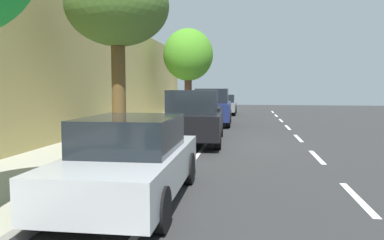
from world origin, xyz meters
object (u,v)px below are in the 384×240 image
(street_tree_near_cyclist, at_px, (188,55))
(pedestrian_on_phone, at_px, (173,102))
(bicycle_at_curb, at_px, (177,134))
(parked_pickup_black_mid, at_px, (195,118))
(parked_sedan_grey_nearest, at_px, (224,105))
(parked_suv_dark_blue_second, at_px, (213,106))
(street_tree_mid_block, at_px, (117,8))
(parked_sedan_silver_far, at_px, (132,160))
(cyclist_with_backpack, at_px, (174,114))

(street_tree_near_cyclist, height_order, pedestrian_on_phone, street_tree_near_cyclist)
(bicycle_at_curb, distance_m, pedestrian_on_phone, 11.03)
(parked_pickup_black_mid, bearing_deg, parked_sedan_grey_nearest, -90.39)
(parked_suv_dark_blue_second, distance_m, street_tree_mid_block, 10.22)
(parked_sedan_silver_far, bearing_deg, bicycle_at_curb, -86.01)
(parked_sedan_grey_nearest, xyz_separation_m, street_tree_near_cyclist, (2.09, 4.50, 3.39))
(parked_sedan_silver_far, bearing_deg, parked_pickup_black_mid, -90.56)
(street_tree_near_cyclist, bearing_deg, parked_suv_dark_blue_second, 117.05)
(cyclist_with_backpack, bearing_deg, street_tree_mid_block, 63.76)
(parked_sedan_silver_far, xyz_separation_m, street_tree_near_cyclist, (1.91, -18.11, 3.39))
(street_tree_near_cyclist, bearing_deg, parked_sedan_silver_far, 96.01)
(parked_suv_dark_blue_second, xyz_separation_m, parked_pickup_black_mid, (0.03, 6.76, -0.13))
(parked_pickup_black_mid, distance_m, street_tree_mid_block, 4.84)
(bicycle_at_curb, distance_m, cyclist_with_backpack, 0.87)
(parked_suv_dark_blue_second, height_order, parked_pickup_black_mid, parked_suv_dark_blue_second)
(bicycle_at_curb, bearing_deg, cyclist_with_backpack, -65.41)
(parked_pickup_black_mid, height_order, street_tree_near_cyclist, street_tree_near_cyclist)
(parked_pickup_black_mid, height_order, parked_sedan_silver_far, parked_pickup_black_mid)
(street_tree_mid_block, bearing_deg, parked_sedan_silver_far, 111.89)
(parked_sedan_silver_far, height_order, bicycle_at_curb, parked_sedan_silver_far)
(parked_sedan_silver_far, relative_size, pedestrian_on_phone, 2.71)
(parked_suv_dark_blue_second, xyz_separation_m, bicycle_at_curb, (0.58, 7.42, -0.66))
(pedestrian_on_phone, bearing_deg, cyclist_with_backpack, 101.57)
(street_tree_near_cyclist, distance_m, street_tree_mid_block, 13.37)
(parked_pickup_black_mid, xyz_separation_m, cyclist_with_backpack, (0.76, 0.18, 0.17))
(parked_sedan_silver_far, bearing_deg, street_tree_mid_block, -68.11)
(parked_sedan_grey_nearest, height_order, cyclist_with_backpack, cyclist_with_backpack)
(parked_suv_dark_blue_second, relative_size, bicycle_at_curb, 3.78)
(bicycle_at_curb, bearing_deg, parked_sedan_silver_far, 93.99)
(parked_sedan_silver_far, bearing_deg, cyclist_with_backpack, -84.58)
(parked_sedan_silver_far, xyz_separation_m, pedestrian_on_phone, (2.79, -17.52, 0.33))
(parked_suv_dark_blue_second, relative_size, pedestrian_on_phone, 2.91)
(cyclist_with_backpack, distance_m, pedestrian_on_phone, 10.51)
(parked_suv_dark_blue_second, bearing_deg, parked_sedan_grey_nearest, -90.50)
(parked_sedan_silver_far, distance_m, pedestrian_on_phone, 17.75)
(parked_sedan_silver_far, relative_size, street_tree_near_cyclist, 0.77)
(parked_sedan_grey_nearest, xyz_separation_m, cyclist_with_backpack, (0.86, 15.38, 0.31))
(bicycle_at_curb, relative_size, street_tree_mid_block, 0.23)
(parked_pickup_black_mid, xyz_separation_m, street_tree_mid_block, (1.98, 2.66, 3.53))
(street_tree_near_cyclist, bearing_deg, street_tree_mid_block, 90.00)
(bicycle_at_curb, bearing_deg, parked_pickup_black_mid, -129.79)
(parked_sedan_silver_far, relative_size, cyclist_with_backpack, 2.54)
(cyclist_with_backpack, relative_size, street_tree_mid_block, 0.32)
(parked_sedan_grey_nearest, xyz_separation_m, bicycle_at_curb, (0.65, 15.85, -0.38))
(cyclist_with_backpack, relative_size, pedestrian_on_phone, 1.07)
(parked_sedan_silver_far, distance_m, street_tree_mid_block, 6.30)
(parked_suv_dark_blue_second, distance_m, pedestrian_on_phone, 4.43)
(bicycle_at_curb, bearing_deg, street_tree_mid_block, 54.44)
(parked_suv_dark_blue_second, bearing_deg, parked_sedan_silver_far, 89.58)
(parked_pickup_black_mid, xyz_separation_m, street_tree_near_cyclist, (1.98, -10.70, 3.24))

